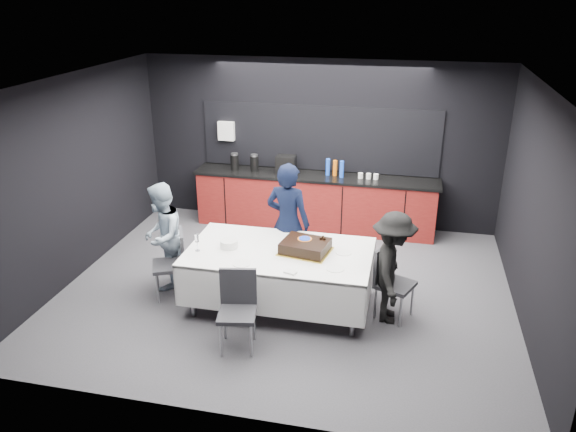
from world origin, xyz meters
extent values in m
plane|color=#49484E|center=(0.00, 0.00, 0.00)|extent=(6.00, 6.00, 0.00)
cube|color=white|center=(0.00, 0.00, 2.80)|extent=(6.00, 5.00, 0.04)
cube|color=black|center=(0.00, 2.50, 1.40)|extent=(6.00, 0.04, 2.80)
cube|color=black|center=(0.00, -2.50, 1.40)|extent=(6.00, 0.04, 2.80)
cube|color=black|center=(-3.00, 0.00, 1.40)|extent=(0.04, 5.00, 2.80)
cube|color=black|center=(3.00, 0.00, 1.40)|extent=(0.04, 5.00, 2.80)
cube|color=maroon|center=(0.00, 2.20, 0.45)|extent=(4.00, 0.60, 0.90)
cube|color=black|center=(0.00, 2.20, 0.92)|extent=(4.10, 0.64, 0.04)
cube|color=black|center=(0.00, 2.48, 1.50)|extent=(4.00, 0.03, 1.10)
cube|color=white|center=(-1.60, 2.43, 1.55)|extent=(0.28, 0.12, 0.32)
cylinder|color=black|center=(-1.40, 2.20, 1.07)|extent=(0.14, 0.14, 0.26)
cylinder|color=black|center=(-1.05, 2.20, 1.07)|extent=(0.14, 0.14, 0.26)
cube|color=black|center=(-0.50, 2.20, 1.09)|extent=(0.32, 0.24, 0.30)
cylinder|color=blue|center=(0.20, 2.25, 1.08)|extent=(0.07, 0.07, 0.28)
cylinder|color=orange|center=(0.32, 2.25, 1.07)|extent=(0.07, 0.07, 0.26)
cylinder|color=blue|center=(0.44, 2.18, 1.08)|extent=(0.07, 0.07, 0.28)
cylinder|color=white|center=(0.75, 2.20, 0.98)|extent=(0.08, 0.08, 0.09)
cylinder|color=white|center=(0.88, 2.20, 0.98)|extent=(0.08, 0.08, 0.09)
cylinder|color=white|center=(1.00, 2.20, 0.98)|extent=(0.08, 0.08, 0.09)
cylinder|color=#99999E|center=(-1.40, 2.20, 1.21)|extent=(0.12, 0.12, 0.03)
cylinder|color=#99999E|center=(-1.05, 2.20, 1.21)|extent=(0.12, 0.12, 0.03)
cylinder|color=#99999E|center=(-1.00, -0.90, 0.38)|extent=(0.06, 0.06, 0.75)
cylinder|color=#99999E|center=(-1.00, 0.10, 0.38)|extent=(0.06, 0.06, 0.75)
cylinder|color=#99999E|center=(1.00, -0.90, 0.38)|extent=(0.06, 0.06, 0.75)
cylinder|color=#99999E|center=(1.00, 0.10, 0.38)|extent=(0.06, 0.06, 0.75)
cube|color=white|center=(0.00, -0.40, 0.76)|extent=(2.32, 1.32, 0.04)
cube|color=white|center=(0.00, -1.05, 0.49)|extent=(2.32, 0.02, 0.55)
cube|color=white|center=(0.00, 0.25, 0.49)|extent=(2.32, 0.02, 0.55)
cube|color=white|center=(-1.15, -0.40, 0.49)|extent=(0.02, 1.32, 0.55)
cube|color=white|center=(1.15, -0.40, 0.49)|extent=(0.02, 1.32, 0.55)
cube|color=gold|center=(0.32, -0.36, 0.79)|extent=(0.68, 0.59, 0.01)
cube|color=black|center=(0.32, -0.36, 0.85)|extent=(0.63, 0.54, 0.12)
cube|color=black|center=(0.32, -0.36, 0.92)|extent=(0.63, 0.54, 0.01)
cylinder|color=orange|center=(0.30, -0.30, 0.93)|extent=(0.18, 0.18, 0.00)
cylinder|color=#1837B7|center=(0.30, -0.30, 0.93)|extent=(0.15, 0.15, 0.01)
sphere|color=black|center=(0.50, -0.24, 0.95)|extent=(0.04, 0.04, 0.04)
sphere|color=black|center=(0.52, -0.28, 0.95)|extent=(0.04, 0.04, 0.04)
sphere|color=black|center=(0.48, -0.28, 0.95)|extent=(0.04, 0.04, 0.04)
cylinder|color=white|center=(-0.65, -0.44, 0.83)|extent=(0.23, 0.23, 0.10)
cylinder|color=white|center=(-0.36, -0.85, 0.78)|extent=(0.22, 0.22, 0.01)
cylinder|color=white|center=(0.80, -0.28, 0.78)|extent=(0.20, 0.20, 0.01)
cylinder|color=white|center=(0.75, -0.73, 0.78)|extent=(0.22, 0.22, 0.01)
cylinder|color=white|center=(0.12, -0.09, 0.78)|extent=(0.20, 0.20, 0.01)
cube|color=white|center=(0.26, -0.95, 0.79)|extent=(0.16, 0.13, 0.02)
cylinder|color=white|center=(-1.01, -0.62, 0.78)|extent=(0.06, 0.06, 0.00)
cylinder|color=white|center=(-1.01, -0.62, 0.84)|extent=(0.01, 0.01, 0.12)
cylinder|color=white|center=(-1.01, -0.62, 0.95)|extent=(0.05, 0.05, 0.10)
cube|color=#2C2C31|center=(-1.48, -0.49, 0.45)|extent=(0.56, 0.56, 0.05)
cube|color=#2C2C31|center=(-1.31, -0.41, 0.70)|extent=(0.21, 0.40, 0.45)
cylinder|color=#99999E|center=(-1.70, -0.41, 0.22)|extent=(0.03, 0.03, 0.44)
cylinder|color=#99999E|center=(-1.56, -0.72, 0.22)|extent=(0.03, 0.03, 0.44)
cylinder|color=#99999E|center=(-1.40, -0.27, 0.22)|extent=(0.03, 0.03, 0.44)
cylinder|color=#99999E|center=(-1.25, -0.57, 0.22)|extent=(0.03, 0.03, 0.44)
cube|color=#2C2C31|center=(1.46, -0.37, 0.45)|extent=(0.55, 0.55, 0.05)
cube|color=#2C2C31|center=(1.28, -0.29, 0.70)|extent=(0.20, 0.40, 0.45)
cylinder|color=#99999E|center=(1.55, -0.59, 0.22)|extent=(0.03, 0.03, 0.44)
cylinder|color=#99999E|center=(1.68, -0.28, 0.22)|extent=(0.03, 0.03, 0.44)
cylinder|color=#99999E|center=(1.24, -0.46, 0.22)|extent=(0.03, 0.03, 0.44)
cylinder|color=#99999E|center=(1.37, -0.15, 0.22)|extent=(0.03, 0.03, 0.44)
cube|color=#2C2C31|center=(-0.25, -1.43, 0.45)|extent=(0.49, 0.49, 0.05)
cube|color=#2C2C31|center=(-0.28, -1.24, 0.70)|extent=(0.42, 0.12, 0.45)
cylinder|color=#99999E|center=(-0.38, -1.63, 0.22)|extent=(0.03, 0.03, 0.44)
cylinder|color=#99999E|center=(-0.05, -1.56, 0.22)|extent=(0.03, 0.03, 0.44)
cylinder|color=#99999E|center=(-0.45, -1.29, 0.22)|extent=(0.03, 0.03, 0.44)
cylinder|color=#99999E|center=(-0.11, -1.23, 0.22)|extent=(0.03, 0.03, 0.44)
imported|color=black|center=(-0.05, 0.31, 0.86)|extent=(0.69, 0.51, 1.71)
imported|color=#A4BACE|center=(-1.66, -0.23, 0.74)|extent=(0.66, 0.79, 1.48)
imported|color=black|center=(1.41, -0.43, 0.71)|extent=(0.56, 0.93, 1.42)
camera|label=1|loc=(1.48, -6.58, 3.88)|focal=35.00mm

